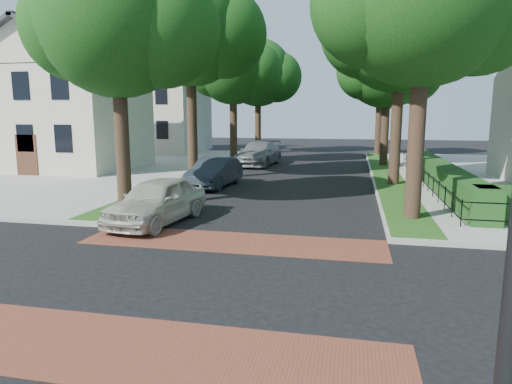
# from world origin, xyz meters

# --- Properties ---
(ground) EXTENTS (120.00, 120.00, 0.00)m
(ground) POSITION_xyz_m (0.00, 0.00, 0.00)
(ground) COLOR black
(ground) RESTS_ON ground
(sidewalk_nw) EXTENTS (30.00, 30.00, 0.15)m
(sidewalk_nw) POSITION_xyz_m (-19.50, 19.00, 0.07)
(sidewalk_nw) COLOR gray
(sidewalk_nw) RESTS_ON ground
(crosswalk_far) EXTENTS (9.00, 2.20, 0.01)m
(crosswalk_far) POSITION_xyz_m (0.00, 3.20, 0.01)
(crosswalk_far) COLOR brown
(crosswalk_far) RESTS_ON ground
(crosswalk_near) EXTENTS (9.00, 2.20, 0.01)m
(crosswalk_near) POSITION_xyz_m (0.00, -3.20, 0.01)
(crosswalk_near) COLOR brown
(crosswalk_near) RESTS_ON ground
(grass_strip_ne) EXTENTS (1.60, 29.80, 0.02)m
(grass_strip_ne) POSITION_xyz_m (5.40, 19.10, 0.16)
(grass_strip_ne) COLOR #1B4D16
(grass_strip_ne) RESTS_ON sidewalk_ne
(grass_strip_nw) EXTENTS (1.60, 29.80, 0.02)m
(grass_strip_nw) POSITION_xyz_m (-5.40, 19.10, 0.16)
(grass_strip_nw) COLOR #1B4D16
(grass_strip_nw) RESTS_ON sidewalk_nw
(tree_right_mid) EXTENTS (8.25, 7.09, 11.22)m
(tree_right_mid) POSITION_xyz_m (5.61, 15.25, 7.99)
(tree_right_mid) COLOR black
(tree_right_mid) RESTS_ON sidewalk_ne
(tree_right_far) EXTENTS (7.25, 6.23, 9.74)m
(tree_right_far) POSITION_xyz_m (5.60, 24.22, 6.91)
(tree_right_far) COLOR black
(tree_right_far) RESTS_ON sidewalk_ne
(tree_right_back) EXTENTS (7.50, 6.45, 10.20)m
(tree_right_back) POSITION_xyz_m (5.60, 33.23, 7.27)
(tree_right_back) COLOR black
(tree_right_back) RESTS_ON sidewalk_ne
(tree_left_near) EXTENTS (7.50, 6.45, 10.20)m
(tree_left_near) POSITION_xyz_m (-5.40, 7.23, 7.27)
(tree_left_near) COLOR black
(tree_left_near) RESTS_ON sidewalk_nw
(tree_left_mid) EXTENTS (8.00, 6.88, 11.48)m
(tree_left_mid) POSITION_xyz_m (-5.39, 15.24, 8.34)
(tree_left_mid) COLOR black
(tree_left_mid) RESTS_ON sidewalk_nw
(tree_left_far) EXTENTS (7.00, 6.02, 9.86)m
(tree_left_far) POSITION_xyz_m (-5.40, 24.22, 7.12)
(tree_left_far) COLOR black
(tree_left_far) RESTS_ON sidewalk_nw
(tree_left_back) EXTENTS (7.75, 6.66, 10.44)m
(tree_left_back) POSITION_xyz_m (-5.40, 33.24, 7.41)
(tree_left_back) COLOR black
(tree_left_back) RESTS_ON sidewalk_nw
(hedge_main_road) EXTENTS (1.00, 18.00, 1.20)m
(hedge_main_road) POSITION_xyz_m (7.70, 15.00, 0.75)
(hedge_main_road) COLOR #183E15
(hedge_main_road) RESTS_ON sidewalk_ne
(fence_main_road) EXTENTS (0.06, 18.00, 0.90)m
(fence_main_road) POSITION_xyz_m (6.90, 15.00, 0.60)
(fence_main_road) COLOR black
(fence_main_road) RESTS_ON sidewalk_ne
(house_left_near) EXTENTS (10.00, 9.00, 10.14)m
(house_left_near) POSITION_xyz_m (-15.49, 17.99, 5.04)
(house_left_near) COLOR beige
(house_left_near) RESTS_ON sidewalk_nw
(house_left_far) EXTENTS (10.00, 9.00, 10.14)m
(house_left_far) POSITION_xyz_m (-15.49, 31.99, 5.04)
(house_left_far) COLOR beige
(house_left_far) RESTS_ON sidewalk_nw
(parked_car_front) EXTENTS (2.46, 4.88, 1.59)m
(parked_car_front) POSITION_xyz_m (-3.21, 5.00, 0.80)
(parked_car_front) COLOR #B9B8A7
(parked_car_front) RESTS_ON ground
(parked_car_middle) EXTENTS (1.95, 4.73, 1.52)m
(parked_car_middle) POSITION_xyz_m (-3.60, 12.99, 0.76)
(parked_car_middle) COLOR #1D242B
(parked_car_middle) RESTS_ON ground
(parked_car_rear) EXTENTS (2.86, 6.10, 1.72)m
(parked_car_rear) POSITION_xyz_m (-3.41, 23.30, 0.86)
(parked_car_rear) COLOR gray
(parked_car_rear) RESTS_ON ground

